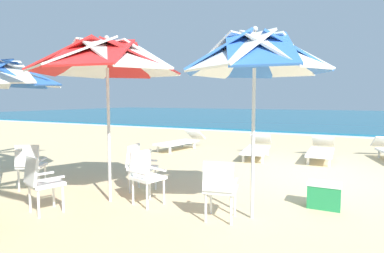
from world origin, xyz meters
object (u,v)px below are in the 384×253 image
object	(u,v)px
plastic_chair_4	(30,163)
plastic_chair_1	(139,165)
plastic_chair_0	(220,186)
sun_lounger_3	(181,141)
plastic_chair_2	(145,174)
sun_lounger_2	(257,148)
cooler_box	(324,195)
beach_umbrella_1	(107,59)
sun_lounger_1	(321,150)
plastic_chair_3	(41,181)
beach_umbrella_0	(255,56)

from	to	relation	value
plastic_chair_4	plastic_chair_1	bearing A→B (deg)	22.95
plastic_chair_0	plastic_chair_4	bearing A→B (deg)	-178.19
plastic_chair_1	sun_lounger_3	bearing A→B (deg)	109.58
plastic_chair_2	sun_lounger_2	size ratio (longest dim) A/B	0.39
plastic_chair_4	sun_lounger_2	xyz separation A→B (m)	(2.99, 5.18, -0.22)
sun_lounger_3	cooler_box	xyz separation A→B (m)	(4.80, -4.12, -0.08)
beach_umbrella_1	sun_lounger_3	xyz separation A→B (m)	(-1.57, 5.38, -2.07)
plastic_chair_2	sun_lounger_1	bearing A→B (deg)	66.60
plastic_chair_3	plastic_chair_0	bearing A→B (deg)	19.88
beach_umbrella_1	plastic_chair_1	size ratio (longest dim) A/B	3.15
plastic_chair_0	plastic_chair_2	distance (m)	1.37
cooler_box	sun_lounger_2	bearing A→B (deg)	118.45
plastic_chair_0	sun_lounger_3	xyz separation A→B (m)	(-3.52, 5.36, -0.22)
plastic_chair_1	beach_umbrella_1	bearing A→B (deg)	-97.14
plastic_chair_0	cooler_box	bearing A→B (deg)	44.26
plastic_chair_2	sun_lounger_2	world-z (taller)	plastic_chair_2
sun_lounger_3	plastic_chair_1	bearing A→B (deg)	-70.42
sun_lounger_2	sun_lounger_1	bearing A→B (deg)	12.32
beach_umbrella_1	sun_lounger_3	bearing A→B (deg)	106.31
plastic_chair_2	plastic_chair_0	bearing A→B (deg)	-6.80
sun_lounger_1	sun_lounger_3	size ratio (longest dim) A/B	0.97
plastic_chair_1	sun_lounger_1	xyz separation A→B (m)	(2.79, 4.74, -0.22)
sun_lounger_2	sun_lounger_3	bearing A→B (deg)	173.63
beach_umbrella_1	plastic_chair_2	bearing A→B (deg)	16.42
beach_umbrella_0	sun_lounger_2	world-z (taller)	beach_umbrella_0
plastic_chair_0	plastic_chair_2	bearing A→B (deg)	173.20
plastic_chair_4	sun_lounger_2	world-z (taller)	plastic_chair_4
plastic_chair_4	plastic_chair_2	bearing A→B (deg)	6.62
plastic_chair_0	cooler_box	world-z (taller)	plastic_chair_0
plastic_chair_2	plastic_chair_3	distance (m)	1.55
plastic_chair_0	plastic_chair_3	bearing A→B (deg)	-160.12
plastic_chair_0	sun_lounger_3	bearing A→B (deg)	123.31
beach_umbrella_0	plastic_chair_0	xyz separation A→B (m)	(-0.38, -0.30, -1.79)
beach_umbrella_0	plastic_chair_1	xyz separation A→B (m)	(-2.24, 0.39, -1.79)
plastic_chair_3	sun_lounger_1	world-z (taller)	plastic_chair_3
plastic_chair_4	sun_lounger_2	bearing A→B (deg)	60.03
sun_lounger_1	cooler_box	size ratio (longest dim) A/B	4.30
plastic_chair_1	plastic_chair_0	bearing A→B (deg)	-20.41
beach_umbrella_0	plastic_chair_3	world-z (taller)	beach_umbrella_0
plastic_chair_4	sun_lounger_3	size ratio (longest dim) A/B	0.39
sun_lounger_1	beach_umbrella_1	bearing A→B (deg)	-117.83
plastic_chair_1	cooler_box	distance (m)	3.20
plastic_chair_2	sun_lounger_2	xyz separation A→B (m)	(0.56, 4.90, -0.22)
beach_umbrella_1	plastic_chair_1	world-z (taller)	beach_umbrella_1
plastic_chair_0	plastic_chair_4	size ratio (longest dim) A/B	1.00
beach_umbrella_0	plastic_chair_1	world-z (taller)	beach_umbrella_0
beach_umbrella_1	sun_lounger_3	world-z (taller)	beach_umbrella_1
beach_umbrella_0	plastic_chair_1	bearing A→B (deg)	170.06
beach_umbrella_1	cooler_box	distance (m)	4.07
plastic_chair_2	sun_lounger_1	world-z (taller)	plastic_chair_2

